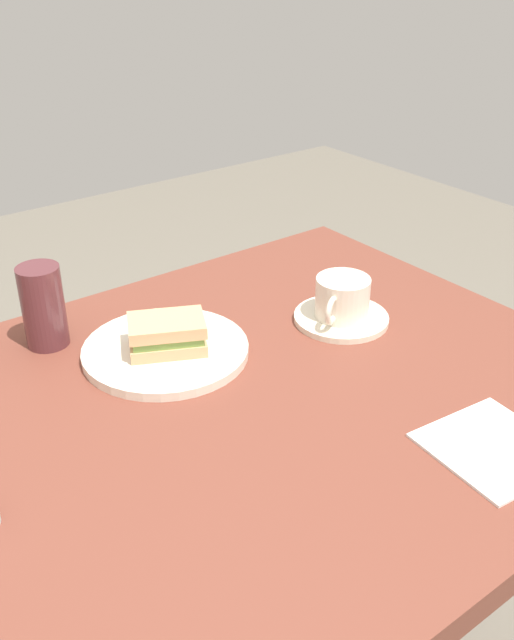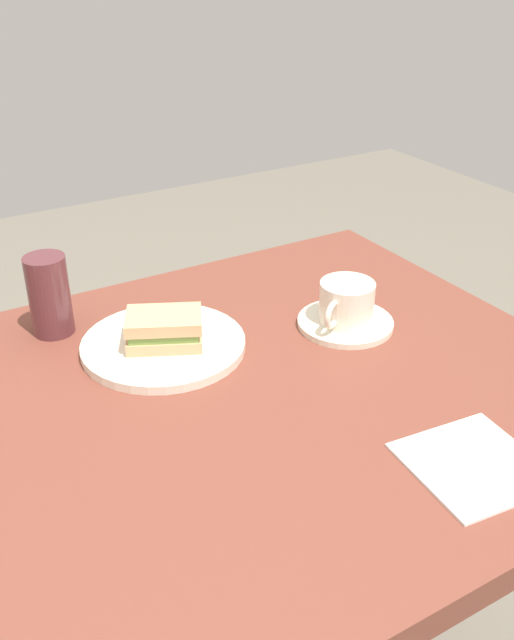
# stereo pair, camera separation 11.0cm
# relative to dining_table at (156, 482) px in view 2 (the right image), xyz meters

# --- Properties ---
(dining_table) EXTENTS (1.25, 0.81, 0.78)m
(dining_table) POSITION_rel_dining_table_xyz_m (0.00, 0.00, 0.00)
(dining_table) COLOR brown
(dining_table) RESTS_ON ground_plane
(sandwich_plate) EXTENTS (0.25, 0.25, 0.01)m
(sandwich_plate) POSITION_rel_dining_table_xyz_m (0.09, 0.16, 0.11)
(sandwich_plate) COLOR silver
(sandwich_plate) RESTS_ON dining_table
(sandwich_front) EXTENTS (0.13, 0.12, 0.05)m
(sandwich_front) POSITION_rel_dining_table_xyz_m (0.09, 0.15, 0.14)
(sandwich_front) COLOR tan
(sandwich_front) RESTS_ON sandwich_plate
(coffee_saucer) EXTENTS (0.15, 0.15, 0.01)m
(coffee_saucer) POSITION_rel_dining_table_xyz_m (0.37, 0.08, 0.10)
(coffee_saucer) COLOR beige
(coffee_saucer) RESTS_ON dining_table
(coffee_cup) EXTENTS (0.11, 0.09, 0.07)m
(coffee_cup) POSITION_rel_dining_table_xyz_m (0.37, 0.08, 0.14)
(coffee_cup) COLOR silver
(coffee_cup) RESTS_ON coffee_saucer
(spoon) EXTENTS (0.09, 0.07, 0.01)m
(spoon) POSITION_rel_dining_table_xyz_m (0.43, 0.13, 0.11)
(spoon) COLOR silver
(spoon) RESTS_ON coffee_saucer
(napkin) EXTENTS (0.16, 0.16, 0.00)m
(napkin) POSITION_rel_dining_table_xyz_m (0.30, -0.27, 0.10)
(napkin) COLOR white
(napkin) RESTS_ON dining_table
(drinking_glass) EXTENTS (0.06, 0.06, 0.13)m
(drinking_glass) POSITION_rel_dining_table_xyz_m (-0.04, 0.30, 0.16)
(drinking_glass) COLOR #582A2E
(drinking_glass) RESTS_ON dining_table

